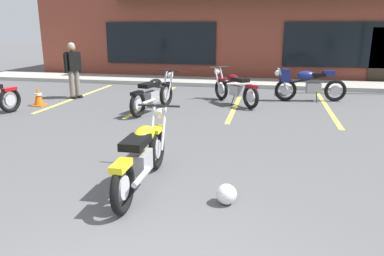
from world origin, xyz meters
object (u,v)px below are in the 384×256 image
motorcycle_red_sportbike (235,88)px  person_in_black_shirt (73,67)px  motorcycle_foreground_classic (142,155)px  motorcycle_blue_standard (153,94)px  helmet_on_pavement (226,194)px  traffic_cone (38,96)px  motorcycle_silver_naked (307,83)px

motorcycle_red_sportbike → person_in_black_shirt: bearing=-178.5°
motorcycle_foreground_classic → motorcycle_blue_standard: size_ratio=1.01×
motorcycle_red_sportbike → motorcycle_blue_standard: 2.40m
helmet_on_pavement → traffic_cone: traffic_cone is taller
motorcycle_blue_standard → traffic_cone: 3.34m
motorcycle_silver_naked → person_in_black_shirt: 6.97m
motorcycle_blue_standard → motorcycle_red_sportbike: bearing=35.3°
motorcycle_red_sportbike → helmet_on_pavement: 6.22m
motorcycle_red_sportbike → motorcycle_blue_standard: (-1.96, -1.39, 0.00)m
motorcycle_red_sportbike → helmet_on_pavement: (0.50, -6.19, -0.33)m
helmet_on_pavement → traffic_cone: size_ratio=0.49×
helmet_on_pavement → traffic_cone: (-5.80, 4.82, 0.13)m
traffic_cone → person_in_black_shirt: bearing=71.0°
motorcycle_foreground_classic → motorcycle_silver_naked: (2.69, 6.77, 0.07)m
motorcycle_blue_standard → person_in_black_shirt: size_ratio=1.24×
helmet_on_pavement → motorcycle_blue_standard: bearing=117.2°
traffic_cone → motorcycle_blue_standard: bearing=-0.4°
motorcycle_blue_standard → person_in_black_shirt: bearing=156.5°
motorcycle_foreground_classic → motorcycle_blue_standard: 4.71m
motorcycle_foreground_classic → traffic_cone: 6.50m
motorcycle_silver_naked → traffic_cone: motorcycle_silver_naked is taller
motorcycle_silver_naked → traffic_cone: size_ratio=3.96×
motorcycle_silver_naked → motorcycle_blue_standard: bearing=-150.6°
motorcycle_foreground_classic → helmet_on_pavement: 1.25m
traffic_cone → motorcycle_silver_naked: bearing=16.9°
motorcycle_silver_naked → motorcycle_blue_standard: 4.57m
motorcycle_blue_standard → person_in_black_shirt: person_in_black_shirt is taller
motorcycle_blue_standard → motorcycle_silver_naked: bearing=29.4°
motorcycle_red_sportbike → person_in_black_shirt: person_in_black_shirt is taller
motorcycle_foreground_classic → motorcycle_red_sportbike: bearing=83.5°
motorcycle_red_sportbike → helmet_on_pavement: bearing=-85.4°
motorcycle_red_sportbike → traffic_cone: size_ratio=3.28×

